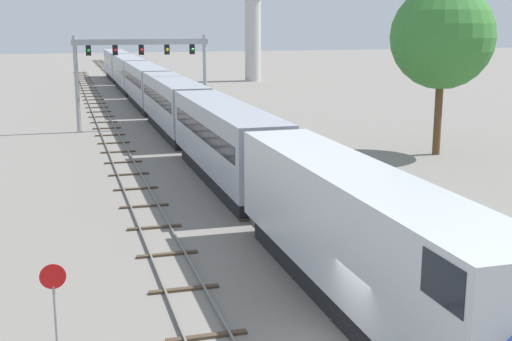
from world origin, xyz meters
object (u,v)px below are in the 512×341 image
passenger_train (157,93)px  trackside_tree_left (443,37)px  signal_gantry (142,61)px  stop_sign (54,297)px

passenger_train → trackside_tree_left: (17.23, -24.77, 5.97)m
signal_gantry → stop_sign: 43.40m
trackside_tree_left → passenger_train: bearing=124.8°
passenger_train → signal_gantry: (-2.25, -6.92, 3.62)m
stop_sign → trackside_tree_left: 37.33m
stop_sign → trackside_tree_left: bearing=42.1°
stop_sign → passenger_train: bearing=78.6°
passenger_train → trackside_tree_left: trackside_tree_left is taller
signal_gantry → trackside_tree_left: 26.52m
passenger_train → signal_gantry: size_ratio=9.57×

